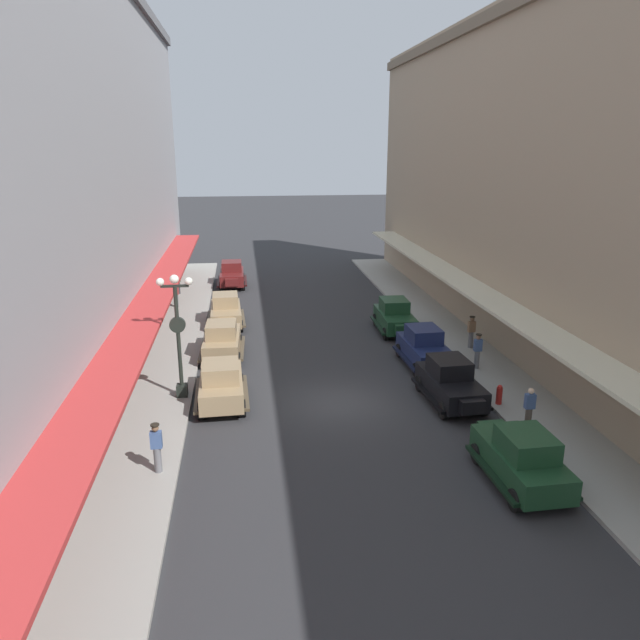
# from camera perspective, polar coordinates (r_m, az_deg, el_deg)

# --- Properties ---
(ground_plane) EXTENTS (200.00, 200.00, 0.00)m
(ground_plane) POSITION_cam_1_polar(r_m,az_deg,el_deg) (24.64, 1.82, -8.00)
(ground_plane) COLOR #2D2D30
(sidewalk_left) EXTENTS (3.00, 60.00, 0.15)m
(sidewalk_left) POSITION_cam_1_polar(r_m,az_deg,el_deg) (24.64, -15.87, -8.48)
(sidewalk_left) COLOR #99968E
(sidewalk_left) RESTS_ON ground
(sidewalk_right) EXTENTS (3.00, 60.00, 0.15)m
(sidewalk_right) POSITION_cam_1_polar(r_m,az_deg,el_deg) (26.77, 17.98, -6.61)
(sidewalk_right) COLOR #99968E
(sidewalk_right) RESTS_ON ground
(building_row_left) EXTENTS (4.30, 60.00, 18.47)m
(building_row_left) POSITION_cam_1_polar(r_m,az_deg,el_deg) (23.08, -24.59, 12.61)
(building_row_left) COLOR #939399
(building_row_left) RESTS_ON ground
(building_row_right) EXTENTS (4.30, 60.00, 16.91)m
(building_row_right) POSITION_cam_1_polar(r_m,az_deg,el_deg) (26.16, 25.17, 11.12)
(building_row_right) COLOR gray
(building_row_right) RESTS_ON ground
(parked_car_0) EXTENTS (2.25, 4.30, 1.84)m
(parked_car_0) POSITION_cam_1_polar(r_m,az_deg,el_deg) (29.83, -9.38, -1.81)
(parked_car_0) COLOR #997F5B
(parked_car_0) RESTS_ON ground
(parked_car_1) EXTENTS (2.24, 4.29, 1.84)m
(parked_car_1) POSITION_cam_1_polar(r_m,az_deg,el_deg) (24.58, -9.46, -5.90)
(parked_car_1) COLOR #997F5B
(parked_car_1) RESTS_ON ground
(parked_car_2) EXTENTS (2.30, 4.32, 1.84)m
(parked_car_2) POSITION_cam_1_polar(r_m,az_deg,el_deg) (24.93, 12.40, -5.74)
(parked_car_2) COLOR black
(parked_car_2) RESTS_ON ground
(parked_car_3) EXTENTS (2.22, 4.29, 1.84)m
(parked_car_3) POSITION_cam_1_polar(r_m,az_deg,el_deg) (33.68, 7.19, 0.43)
(parked_car_3) COLOR #193D23
(parked_car_3) RESTS_ON ground
(parked_car_4) EXTENTS (2.23, 4.29, 1.84)m
(parked_car_4) POSITION_cam_1_polar(r_m,az_deg,el_deg) (19.89, 18.78, -12.29)
(parked_car_4) COLOR #193D23
(parked_car_4) RESTS_ON ground
(parked_car_5) EXTENTS (2.25, 4.30, 1.84)m
(parked_car_5) POSITION_cam_1_polar(r_m,az_deg,el_deg) (28.77, 10.00, -2.54)
(parked_car_5) COLOR #19234C
(parked_car_5) RESTS_ON ground
(parked_car_6) EXTENTS (2.26, 4.30, 1.84)m
(parked_car_6) POSITION_cam_1_polar(r_m,az_deg,el_deg) (34.95, -9.03, 0.95)
(parked_car_6) COLOR #997F5B
(parked_car_6) RESTS_ON ground
(parked_car_7) EXTENTS (2.15, 4.26, 1.84)m
(parked_car_7) POSITION_cam_1_polar(r_m,az_deg,el_deg) (44.64, -8.45, 4.40)
(parked_car_7) COLOR #591919
(parked_car_7) RESTS_ON ground
(lamp_post_with_clock) EXTENTS (1.42, 0.44, 5.16)m
(lamp_post_with_clock) POSITION_cam_1_polar(r_m,az_deg,el_deg) (24.63, -13.47, -1.04)
(lamp_post_with_clock) COLOR black
(lamp_post_with_clock) RESTS_ON sidewalk_left
(fire_hydrant) EXTENTS (0.24, 0.24, 0.82)m
(fire_hydrant) POSITION_cam_1_polar(r_m,az_deg,el_deg) (25.14, 16.82, -6.84)
(fire_hydrant) COLOR #B21E19
(fire_hydrant) RESTS_ON sidewalk_right
(pedestrian_0) EXTENTS (0.36, 0.28, 1.67)m
(pedestrian_0) POSITION_cam_1_polar(r_m,az_deg,el_deg) (31.32, 14.31, -1.09)
(pedestrian_0) COLOR slate
(pedestrian_0) RESTS_ON sidewalk_right
(pedestrian_1) EXTENTS (0.36, 0.28, 1.67)m
(pedestrian_1) POSITION_cam_1_polar(r_m,az_deg,el_deg) (28.56, 14.88, -2.86)
(pedestrian_1) COLOR slate
(pedestrian_1) RESTS_ON sidewalk_right
(pedestrian_2) EXTENTS (0.36, 0.24, 1.64)m
(pedestrian_2) POSITION_cam_1_polar(r_m,az_deg,el_deg) (42.53, -13.47, 3.57)
(pedestrian_2) COLOR #2D2D33
(pedestrian_2) RESTS_ON sidewalk_left
(pedestrian_3) EXTENTS (0.36, 0.28, 1.67)m
(pedestrian_3) POSITION_cam_1_polar(r_m,az_deg,el_deg) (19.93, -15.39, -11.70)
(pedestrian_3) COLOR slate
(pedestrian_3) RESTS_ON sidewalk_left
(pedestrian_4) EXTENTS (0.36, 0.24, 1.64)m
(pedestrian_4) POSITION_cam_1_polar(r_m,az_deg,el_deg) (23.15, 19.43, -8.01)
(pedestrian_4) COLOR #4C4238
(pedestrian_4) RESTS_ON sidewalk_right
(pedestrian_5) EXTENTS (0.36, 0.28, 1.67)m
(pedestrian_5) POSITION_cam_1_polar(r_m,az_deg,el_deg) (39.02, -13.63, 2.44)
(pedestrian_5) COLOR slate
(pedestrian_5) RESTS_ON sidewalk_left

